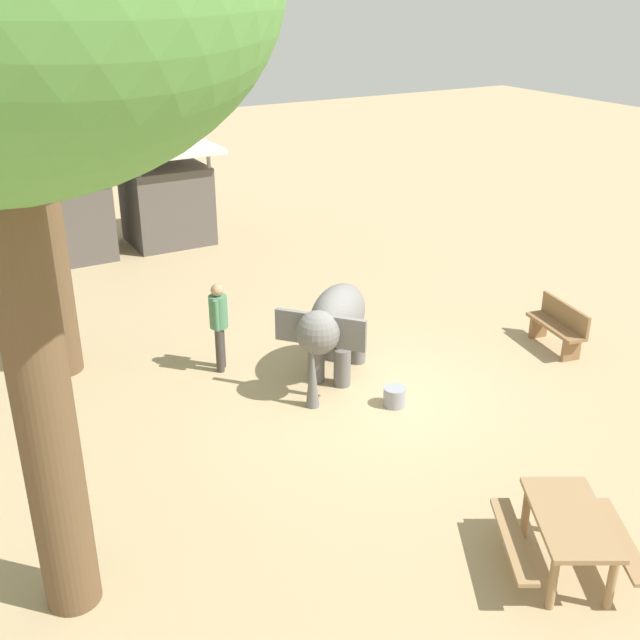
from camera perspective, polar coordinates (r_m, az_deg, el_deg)
The scene contains 9 objects.
ground_plane at distance 12.99m, azimuth 3.03°, elevation -5.59°, with size 60.00×60.00×0.00m, color tan.
elephant at distance 13.12m, azimuth 1.00°, elevation -0.30°, with size 2.15×2.09×1.58m.
person_handler at distance 13.53m, azimuth -7.46°, elevation -0.02°, with size 0.32×0.45×1.62m.
shade_tree_main at distance 13.11m, azimuth -21.74°, elevation 18.62°, with size 4.49×4.11×7.28m.
wooden_bench at distance 15.07m, azimuth 17.16°, elevation -0.35°, with size 0.66×1.45×0.88m.
picnic_table_near at distance 9.64m, azimuth 17.82°, elevation -14.45°, with size 2.03×2.04×0.78m.
market_stall_teal at distance 20.03m, azimuth -18.29°, elevation 7.48°, with size 2.50×2.50×2.52m.
market_stall_white at distance 20.66m, azimuth -11.22°, elevation 8.71°, with size 2.50×2.50×2.52m.
feed_bucket at distance 12.68m, azimuth 5.49°, elevation -5.63°, with size 0.36×0.36×0.32m, color gray.
Camera 1 is at (-6.18, -9.47, 6.38)m, focal length 43.50 mm.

